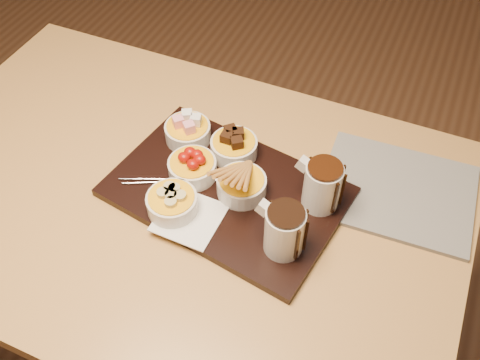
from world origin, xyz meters
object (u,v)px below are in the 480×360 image
at_px(serving_board, 227,192).
at_px(pitcher_dark_chocolate, 284,231).
at_px(bowl_strawberries, 192,168).
at_px(pitcher_milk_chocolate, 322,186).
at_px(newspaper, 397,191).
at_px(dining_table, 175,219).

relative_size(serving_board, pitcher_dark_chocolate, 4.60).
xyz_separation_m(serving_board, pitcher_dark_chocolate, (0.15, -0.09, 0.06)).
height_order(bowl_strawberries, pitcher_milk_chocolate, pitcher_milk_chocolate).
height_order(serving_board, pitcher_dark_chocolate, pitcher_dark_chocolate).
bearing_deg(pitcher_milk_chocolate, newspaper, 46.18).
bearing_deg(pitcher_milk_chocolate, bowl_strawberries, -163.61).
bearing_deg(serving_board, bowl_strawberries, -176.42).
bearing_deg(newspaper, pitcher_dark_chocolate, -128.69).
distance_m(bowl_strawberries, pitcher_dark_chocolate, 0.25).
relative_size(bowl_strawberries, newspaper, 0.32).
bearing_deg(newspaper, dining_table, -159.93).
bearing_deg(dining_table, bowl_strawberries, 54.76).
relative_size(dining_table, bowl_strawberries, 12.00).
relative_size(dining_table, serving_board, 2.61).
bearing_deg(pitcher_dark_chocolate, pitcher_milk_chocolate, 85.60).
xyz_separation_m(bowl_strawberries, pitcher_milk_chocolate, (0.26, 0.03, 0.03)).
distance_m(dining_table, bowl_strawberries, 0.15).
distance_m(pitcher_dark_chocolate, newspaper, 0.29).
distance_m(dining_table, pitcher_milk_chocolate, 0.35).
bearing_deg(pitcher_milk_chocolate, serving_board, -158.20).
relative_size(dining_table, newspaper, 3.90).
xyz_separation_m(dining_table, serving_board, (0.11, 0.04, 0.11)).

